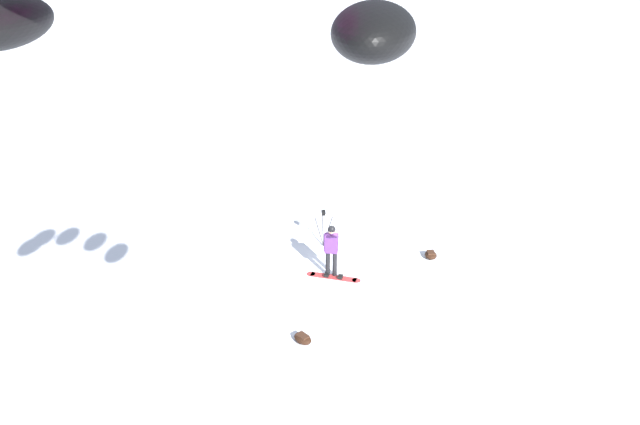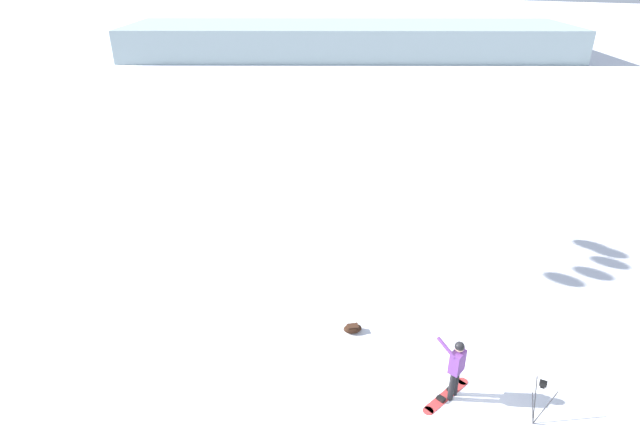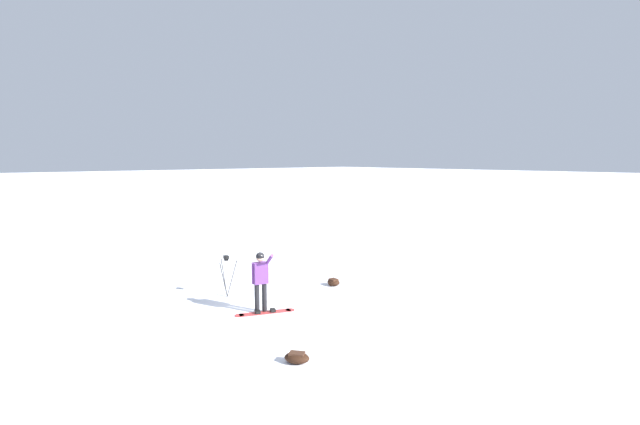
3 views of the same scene
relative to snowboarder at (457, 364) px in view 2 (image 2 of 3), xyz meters
name	(u,v)px [view 2 (image 2 of 3)]	position (x,y,z in m)	size (l,w,h in m)	color
ground_plane	(439,407)	(0.49, -0.21, -1.07)	(300.00, 300.00, 0.00)	white
snowboarder	(457,364)	(0.00, 0.00, 0.00)	(0.46, 0.75, 1.77)	black
snowboard	(446,395)	(0.05, -0.13, -1.05)	(1.61, 0.84, 0.10)	#B23333
camera_tripod	(541,394)	(0.03, 1.94, -0.12)	(0.61, 0.55, 1.34)	#262628
gear_bag_small	(353,328)	(-1.26, -3.21, -0.95)	(0.61, 0.66, 0.23)	black
distant_ridge	(349,40)	(-46.72, -21.88, 0.64)	(32.41, 50.52, 3.42)	#9CB2B4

